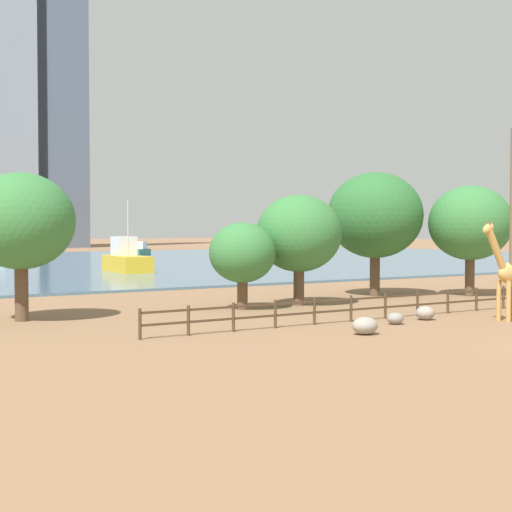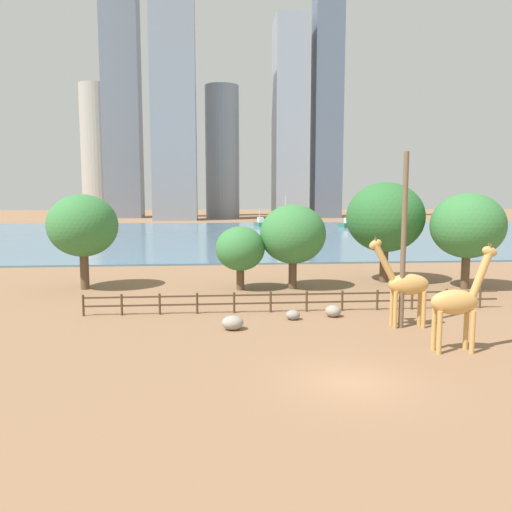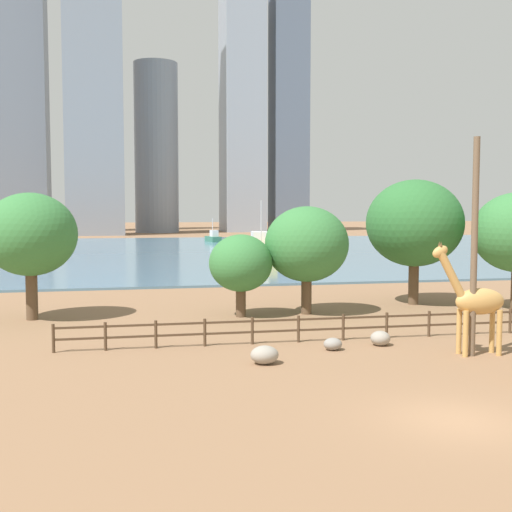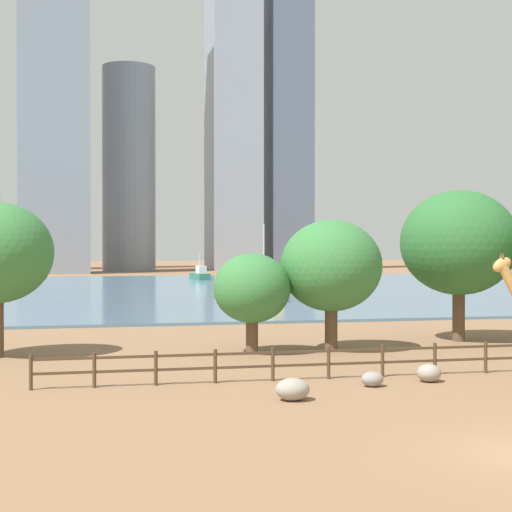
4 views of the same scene
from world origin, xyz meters
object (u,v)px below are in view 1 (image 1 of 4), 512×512
(utility_pole, at_px, (512,225))
(tree_left_large, at_px, (21,222))
(tree_center_broad, at_px, (375,215))
(boat_ferry, at_px, (126,260))
(boulder_small, at_px, (365,326))
(tree_right_small, at_px, (242,253))
(tree_right_tall, at_px, (299,234))
(boulder_near_fence, at_px, (395,318))
(tree_left_small, at_px, (470,223))
(boat_tug, at_px, (140,251))
(boulder_by_pole, at_px, (425,313))
(boat_sailboat, at_px, (4,252))
(giraffe_companion, at_px, (512,273))

(utility_pole, distance_m, tree_left_large, 24.20)
(tree_center_broad, height_order, boat_ferry, tree_center_broad)
(utility_pole, xyz_separation_m, boulder_small, (-9.20, 0.36, -4.37))
(utility_pole, distance_m, tree_right_small, 14.56)
(tree_right_tall, xyz_separation_m, boat_ferry, (4.62, 35.40, -2.86))
(boulder_near_fence, relative_size, tree_right_small, 0.17)
(utility_pole, distance_m, tree_left_small, 14.40)
(boulder_near_fence, height_order, boulder_small, boulder_small)
(tree_right_tall, distance_m, boat_ferry, 35.82)
(tree_right_tall, relative_size, boat_tug, 1.36)
(boulder_by_pole, bearing_deg, boat_tug, 74.14)
(tree_left_small, bearing_deg, boulder_near_fence, -150.02)
(tree_right_small, distance_m, boat_sailboat, 82.45)
(utility_pole, distance_m, tree_center_broad, 15.16)
(tree_left_small, distance_m, boat_sailboat, 83.43)
(tree_right_small, bearing_deg, tree_center_broad, 11.92)
(boat_sailboat, bearing_deg, boat_ferry, 168.71)
(tree_center_broad, bearing_deg, tree_left_large, -177.23)
(boulder_small, bearing_deg, boat_sailboat, 83.59)
(giraffe_companion, relative_size, tree_left_small, 0.67)
(boulder_by_pole, distance_m, tree_left_small, 15.59)
(boulder_near_fence, height_order, tree_center_broad, tree_center_broad)
(tree_left_large, xyz_separation_m, tree_center_broad, (24.28, 1.17, 0.52))
(boulder_near_fence, distance_m, boat_tug, 90.97)
(boat_ferry, bearing_deg, boulder_near_fence, -1.86)
(tree_left_large, bearing_deg, giraffe_companion, -33.04)
(boat_sailboat, bearing_deg, boulder_small, 163.17)
(tree_center_broad, distance_m, boat_sailboat, 79.47)
(tree_right_small, bearing_deg, tree_left_large, 173.30)
(giraffe_companion, height_order, tree_left_large, tree_left_large)
(giraffe_companion, distance_m, tree_right_small, 14.50)
(tree_left_large, distance_m, boat_tug, 86.50)
(giraffe_companion, relative_size, utility_pole, 0.53)
(utility_pole, distance_m, boat_ferry, 47.71)
(boulder_by_pole, distance_m, boat_tug, 89.78)
(giraffe_companion, distance_m, tree_left_large, 24.43)
(tree_right_tall, xyz_separation_m, tree_left_small, (13.40, -1.27, 0.66))
(boulder_small, distance_m, tree_left_large, 17.61)
(giraffe_companion, distance_m, boulder_near_fence, 6.55)
(tree_left_small, height_order, boat_ferry, tree_left_small)
(tree_center_broad, distance_m, tree_left_small, 6.41)
(tree_right_tall, bearing_deg, utility_pole, -71.77)
(boulder_small, height_order, tree_left_small, tree_left_small)
(tree_center_broad, bearing_deg, boulder_small, -133.18)
(tree_right_small, xyz_separation_m, boat_ferry, (8.73, 35.61, -1.79))
(boulder_by_pole, xyz_separation_m, boat_ferry, (3.71, 44.82, 1.05))
(tree_left_large, bearing_deg, tree_left_small, -4.78)
(boat_ferry, bearing_deg, utility_pole, 5.22)
(tree_right_tall, bearing_deg, tree_left_small, -5.40)
(utility_pole, height_order, boat_tug, utility_pole)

